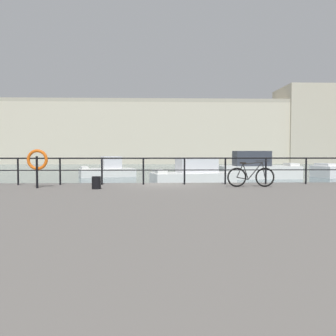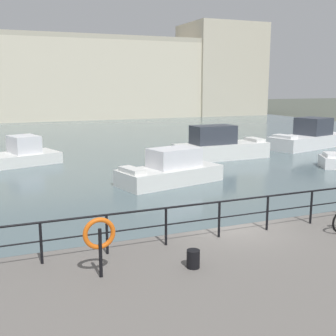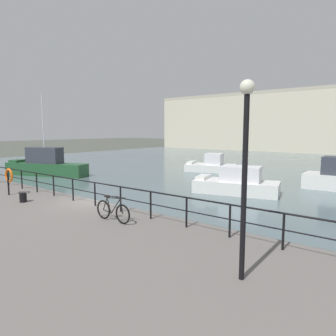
{
  "view_description": "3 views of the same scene",
  "coord_description": "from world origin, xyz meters",
  "px_view_note": "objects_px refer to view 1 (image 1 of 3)",
  "views": [
    {
      "loc": [
        -0.33,
        -14.86,
        2.39
      ],
      "look_at": [
        0.4,
        6.63,
        1.41
      ],
      "focal_mm": 38.0,
      "sensor_mm": 36.0,
      "label": 1
    },
    {
      "loc": [
        -6.67,
        -11.14,
        5.42
      ],
      "look_at": [
        0.75,
        6.96,
        1.61
      ],
      "focal_mm": 46.24,
      "sensor_mm": 36.0,
      "label": 2
    },
    {
      "loc": [
        11.52,
        -9.23,
        4.43
      ],
      "look_at": [
        0.29,
        5.19,
        2.17
      ],
      "focal_mm": 32.62,
      "sensor_mm": 36.0,
      "label": 3
    }
  ],
  "objects_px": {
    "parked_bicycle": "(251,176)",
    "moored_red_daysailer": "(193,175)",
    "harbor_building": "(188,133)",
    "life_ring_stand": "(37,161)",
    "moored_small_launch": "(258,168)",
    "mooring_bollard": "(96,183)",
    "moored_green_narrowboat": "(108,170)"
  },
  "relations": [
    {
      "from": "moored_red_daysailer",
      "to": "mooring_bollard",
      "type": "height_order",
      "value": "moored_red_daysailer"
    },
    {
      "from": "mooring_bollard",
      "to": "life_ring_stand",
      "type": "height_order",
      "value": "life_ring_stand"
    },
    {
      "from": "moored_small_launch",
      "to": "mooring_bollard",
      "type": "distance_m",
      "value": 21.88
    },
    {
      "from": "harbor_building",
      "to": "moored_small_launch",
      "type": "distance_m",
      "value": 42.34
    },
    {
      "from": "harbor_building",
      "to": "moored_green_narrowboat",
      "type": "height_order",
      "value": "harbor_building"
    },
    {
      "from": "moored_green_narrowboat",
      "to": "mooring_bollard",
      "type": "xyz_separation_m",
      "value": [
        2.58,
        -21.98,
        0.64
      ]
    },
    {
      "from": "moored_small_launch",
      "to": "moored_green_narrowboat",
      "type": "bearing_deg",
      "value": 165.16
    },
    {
      "from": "moored_small_launch",
      "to": "mooring_bollard",
      "type": "height_order",
      "value": "moored_small_launch"
    },
    {
      "from": "moored_small_launch",
      "to": "life_ring_stand",
      "type": "relative_size",
      "value": 5.04
    },
    {
      "from": "moored_green_narrowboat",
      "to": "life_ring_stand",
      "type": "bearing_deg",
      "value": 73.93
    },
    {
      "from": "moored_green_narrowboat",
      "to": "life_ring_stand",
      "type": "relative_size",
      "value": 4.1
    },
    {
      "from": "parked_bicycle",
      "to": "moored_red_daysailer",
      "type": "bearing_deg",
      "value": 94.17
    },
    {
      "from": "moored_small_launch",
      "to": "moored_green_narrowboat",
      "type": "distance_m",
      "value": 14.08
    },
    {
      "from": "harbor_building",
      "to": "moored_red_daysailer",
      "type": "xyz_separation_m",
      "value": [
        -3.84,
        -47.9,
        -5.6
      ]
    },
    {
      "from": "harbor_building",
      "to": "moored_green_narrowboat",
      "type": "xyz_separation_m",
      "value": [
        -11.17,
        -38.76,
        -5.66
      ]
    },
    {
      "from": "moored_red_daysailer",
      "to": "moored_green_narrowboat",
      "type": "bearing_deg",
      "value": -65.04
    },
    {
      "from": "harbor_building",
      "to": "moored_small_launch",
      "type": "xyz_separation_m",
      "value": [
        2.55,
        -41.91,
        -5.41
      ]
    },
    {
      "from": "mooring_bollard",
      "to": "moored_green_narrowboat",
      "type": "bearing_deg",
      "value": 96.69
    },
    {
      "from": "mooring_bollard",
      "to": "life_ring_stand",
      "type": "xyz_separation_m",
      "value": [
        -2.17,
        0.39,
        0.75
      ]
    },
    {
      "from": "harbor_building",
      "to": "moored_small_launch",
      "type": "height_order",
      "value": "harbor_building"
    },
    {
      "from": "moored_red_daysailer",
      "to": "moored_green_narrowboat",
      "type": "distance_m",
      "value": 11.72
    },
    {
      "from": "harbor_building",
      "to": "mooring_bollard",
      "type": "bearing_deg",
      "value": -98.06
    },
    {
      "from": "moored_green_narrowboat",
      "to": "moored_small_launch",
      "type": "bearing_deg",
      "value": 149.9
    },
    {
      "from": "parked_bicycle",
      "to": "mooring_bollard",
      "type": "distance_m",
      "value": 5.64
    },
    {
      "from": "parked_bicycle",
      "to": "life_ring_stand",
      "type": "distance_m",
      "value": 7.8
    },
    {
      "from": "moored_red_daysailer",
      "to": "parked_bicycle",
      "type": "distance_m",
      "value": 12.36
    },
    {
      "from": "moored_small_launch",
      "to": "moored_green_narrowboat",
      "type": "xyz_separation_m",
      "value": [
        -13.72,
        3.15,
        -0.25
      ]
    },
    {
      "from": "moored_red_daysailer",
      "to": "life_ring_stand",
      "type": "bearing_deg",
      "value": 47.15
    },
    {
      "from": "moored_red_daysailer",
      "to": "moored_small_launch",
      "type": "relative_size",
      "value": 0.88
    },
    {
      "from": "harbor_building",
      "to": "life_ring_stand",
      "type": "height_order",
      "value": "harbor_building"
    },
    {
      "from": "harbor_building",
      "to": "life_ring_stand",
      "type": "xyz_separation_m",
      "value": [
        -10.76,
        -60.34,
        -4.27
      ]
    },
    {
      "from": "mooring_bollard",
      "to": "harbor_building",
      "type": "bearing_deg",
      "value": 81.94
    }
  ]
}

